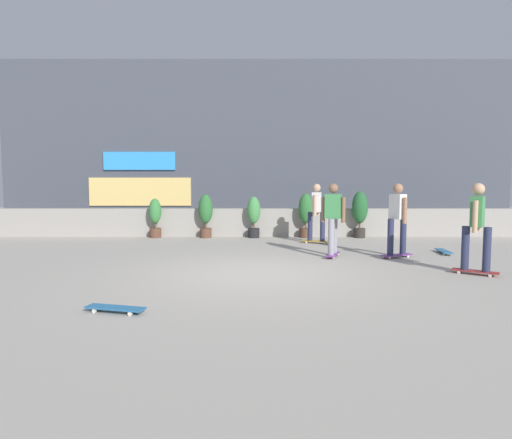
{
  "coord_description": "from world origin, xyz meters",
  "views": [
    {
      "loc": [
        -0.03,
        -8.0,
        1.66
      ],
      "look_at": [
        0.0,
        1.5,
        0.9
      ],
      "focal_mm": 30.27,
      "sensor_mm": 36.0,
      "label": 1
    }
  ],
  "objects_px": {
    "potted_plant_2": "(253,215)",
    "skateboard_aside": "(442,251)",
    "skater_by_wall_right": "(315,210)",
    "skater_mid_plaza": "(396,217)",
    "potted_plant_4": "(358,211)",
    "potted_plant_1": "(204,213)",
    "potted_plant_0": "(154,217)",
    "skateboard_near_camera": "(114,308)",
    "potted_plant_3": "(305,212)",
    "skater_by_wall_left": "(332,216)",
    "skater_far_left": "(475,224)"
  },
  "relations": [
    {
      "from": "skater_mid_plaza",
      "to": "skateboard_near_camera",
      "type": "distance_m",
      "value": 6.66
    },
    {
      "from": "skater_far_left",
      "to": "skateboard_near_camera",
      "type": "distance_m",
      "value": 6.43
    },
    {
      "from": "potted_plant_0",
      "to": "potted_plant_4",
      "type": "distance_m",
      "value": 6.46
    },
    {
      "from": "skater_by_wall_left",
      "to": "skateboard_aside",
      "type": "height_order",
      "value": "skater_by_wall_left"
    },
    {
      "from": "potted_plant_2",
      "to": "skater_far_left",
      "type": "relative_size",
      "value": 0.77
    },
    {
      "from": "potted_plant_0",
      "to": "skater_mid_plaza",
      "type": "xyz_separation_m",
      "value": [
        6.4,
        -3.79,
        0.27
      ]
    },
    {
      "from": "skater_mid_plaza",
      "to": "skateboard_aside",
      "type": "distance_m",
      "value": 1.72
    },
    {
      "from": "skater_mid_plaza",
      "to": "potted_plant_4",
      "type": "bearing_deg",
      "value": 89.09
    },
    {
      "from": "skater_by_wall_left",
      "to": "skateboard_near_camera",
      "type": "xyz_separation_m",
      "value": [
        -3.61,
        -4.37,
        -0.88
      ]
    },
    {
      "from": "potted_plant_2",
      "to": "skater_by_wall_left",
      "type": "relative_size",
      "value": 0.77
    },
    {
      "from": "skateboard_aside",
      "to": "potted_plant_1",
      "type": "bearing_deg",
      "value": 152.6
    },
    {
      "from": "potted_plant_0",
      "to": "potted_plant_3",
      "type": "bearing_deg",
      "value": -0.0
    },
    {
      "from": "potted_plant_0",
      "to": "skater_by_wall_right",
      "type": "height_order",
      "value": "skater_by_wall_right"
    },
    {
      "from": "potted_plant_1",
      "to": "skateboard_near_camera",
      "type": "xyz_separation_m",
      "value": [
        -0.25,
        -8.05,
        -0.71
      ]
    },
    {
      "from": "potted_plant_1",
      "to": "potted_plant_4",
      "type": "bearing_deg",
      "value": 0.0
    },
    {
      "from": "potted_plant_1",
      "to": "skater_mid_plaza",
      "type": "relative_size",
      "value": 0.81
    },
    {
      "from": "potted_plant_1",
      "to": "skater_by_wall_right",
      "type": "height_order",
      "value": "skater_by_wall_right"
    },
    {
      "from": "potted_plant_1",
      "to": "skater_by_wall_right",
      "type": "distance_m",
      "value": 3.57
    },
    {
      "from": "skater_by_wall_right",
      "to": "skater_mid_plaza",
      "type": "bearing_deg",
      "value": -58.53
    },
    {
      "from": "potted_plant_2",
      "to": "skater_by_wall_left",
      "type": "xyz_separation_m",
      "value": [
        1.84,
        -3.68,
        0.22
      ]
    },
    {
      "from": "potted_plant_4",
      "to": "skater_far_left",
      "type": "distance_m",
      "value": 5.71
    },
    {
      "from": "potted_plant_2",
      "to": "potted_plant_4",
      "type": "xyz_separation_m",
      "value": [
        3.34,
        0.0,
        0.13
      ]
    },
    {
      "from": "potted_plant_3",
      "to": "potted_plant_4",
      "type": "xyz_separation_m",
      "value": [
        1.7,
        0.0,
        0.05
      ]
    },
    {
      "from": "potted_plant_0",
      "to": "skateboard_aside",
      "type": "relative_size",
      "value": 1.52
    },
    {
      "from": "potted_plant_3",
      "to": "skater_mid_plaza",
      "type": "relative_size",
      "value": 0.82
    },
    {
      "from": "skater_by_wall_right",
      "to": "skateboard_aside",
      "type": "height_order",
      "value": "skater_by_wall_right"
    },
    {
      "from": "skater_mid_plaza",
      "to": "skater_far_left",
      "type": "distance_m",
      "value": 2.05
    },
    {
      "from": "skater_by_wall_left",
      "to": "potted_plant_1",
      "type": "bearing_deg",
      "value": 132.39
    },
    {
      "from": "skateboard_near_camera",
      "to": "skateboard_aside",
      "type": "relative_size",
      "value": 1.01
    },
    {
      "from": "skateboard_near_camera",
      "to": "skateboard_aside",
      "type": "bearing_deg",
      "value": 37.28
    },
    {
      "from": "potted_plant_4",
      "to": "skater_by_wall_right",
      "type": "height_order",
      "value": "skater_by_wall_right"
    },
    {
      "from": "potted_plant_0",
      "to": "skater_by_wall_left",
      "type": "bearing_deg",
      "value": -36.61
    },
    {
      "from": "skater_far_left",
      "to": "skateboard_aside",
      "type": "bearing_deg",
      "value": 78.79
    },
    {
      "from": "skater_far_left",
      "to": "skateboard_near_camera",
      "type": "height_order",
      "value": "skater_far_left"
    },
    {
      "from": "potted_plant_1",
      "to": "potted_plant_3",
      "type": "bearing_deg",
      "value": 0.0
    },
    {
      "from": "potted_plant_2",
      "to": "potted_plant_4",
      "type": "distance_m",
      "value": 3.35
    },
    {
      "from": "skater_by_wall_right",
      "to": "potted_plant_3",
      "type": "bearing_deg",
      "value": 96.14
    },
    {
      "from": "potted_plant_3",
      "to": "skater_by_wall_right",
      "type": "height_order",
      "value": "skater_by_wall_right"
    },
    {
      "from": "potted_plant_2",
      "to": "skateboard_aside",
      "type": "relative_size",
      "value": 1.59
    },
    {
      "from": "skater_by_wall_left",
      "to": "skater_by_wall_right",
      "type": "bearing_deg",
      "value": 91.36
    },
    {
      "from": "potted_plant_2",
      "to": "skater_by_wall_left",
      "type": "distance_m",
      "value": 4.12
    },
    {
      "from": "potted_plant_3",
      "to": "skater_by_wall_left",
      "type": "xyz_separation_m",
      "value": [
        0.2,
        -3.68,
        0.14
      ]
    },
    {
      "from": "skater_mid_plaza",
      "to": "skater_by_wall_left",
      "type": "bearing_deg",
      "value": 175.47
    },
    {
      "from": "skateboard_near_camera",
      "to": "skateboard_aside",
      "type": "height_order",
      "value": "same"
    },
    {
      "from": "potted_plant_1",
      "to": "skateboard_near_camera",
      "type": "height_order",
      "value": "potted_plant_1"
    },
    {
      "from": "potted_plant_0",
      "to": "skateboard_near_camera",
      "type": "height_order",
      "value": "potted_plant_0"
    },
    {
      "from": "potted_plant_0",
      "to": "potted_plant_1",
      "type": "relative_size",
      "value": 0.91
    },
    {
      "from": "potted_plant_3",
      "to": "skater_by_wall_right",
      "type": "bearing_deg",
      "value": -83.86
    },
    {
      "from": "potted_plant_3",
      "to": "skateboard_near_camera",
      "type": "xyz_separation_m",
      "value": [
        -3.4,
        -8.05,
        -0.74
      ]
    },
    {
      "from": "potted_plant_2",
      "to": "skateboard_near_camera",
      "type": "bearing_deg",
      "value": -102.35
    }
  ]
}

